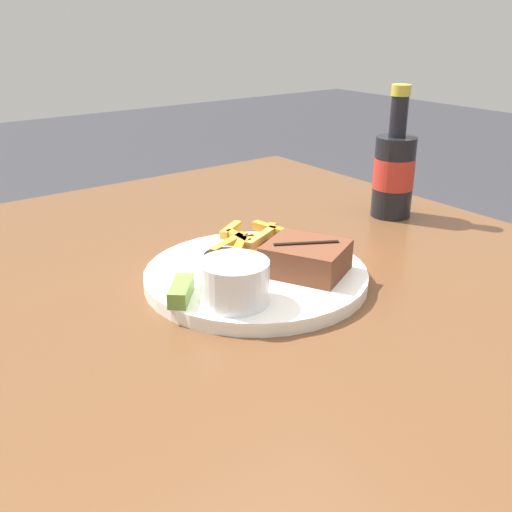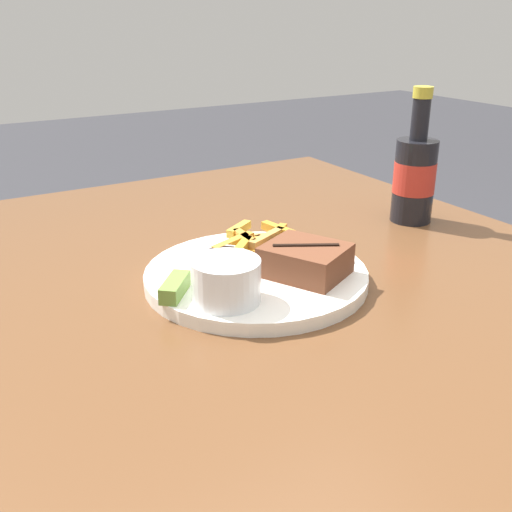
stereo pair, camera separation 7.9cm
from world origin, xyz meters
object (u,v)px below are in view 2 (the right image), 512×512
(dinner_plate, at_px, (256,276))
(knife_utensil, at_px, (282,265))
(beer_bottle, at_px, (415,175))
(pickle_spear, at_px, (175,287))
(coleslaw_cup, at_px, (226,278))
(steak_portion, at_px, (305,260))
(dipping_sauce_cup, at_px, (224,260))
(fork_utensil, at_px, (243,248))

(dinner_plate, relative_size, knife_utensil, 1.85)
(dinner_plate, relative_size, beer_bottle, 1.32)
(pickle_spear, bearing_deg, coleslaw_cup, 45.30)
(pickle_spear, height_order, knife_utensil, pickle_spear)
(steak_portion, bearing_deg, coleslaw_cup, -82.76)
(dipping_sauce_cup, bearing_deg, dinner_plate, 52.69)
(fork_utensil, xyz_separation_m, beer_bottle, (-0.01, 0.34, 0.06))
(dipping_sauce_cup, height_order, pickle_spear, dipping_sauce_cup)
(pickle_spear, bearing_deg, steak_portion, 80.07)
(steak_portion, bearing_deg, beer_bottle, 112.18)
(dinner_plate, bearing_deg, dipping_sauce_cup, -127.31)
(dipping_sauce_cup, relative_size, pickle_spear, 0.98)
(dipping_sauce_cup, height_order, knife_utensil, dipping_sauce_cup)
(coleslaw_cup, distance_m, pickle_spear, 0.07)
(knife_utensil, relative_size, beer_bottle, 0.71)
(knife_utensil, bearing_deg, steak_portion, -51.79)
(coleslaw_cup, distance_m, knife_utensil, 0.13)
(fork_utensil, relative_size, knife_utensil, 0.82)
(coleslaw_cup, height_order, dipping_sauce_cup, coleslaw_cup)
(coleslaw_cup, bearing_deg, dipping_sauce_cup, 153.63)
(knife_utensil, bearing_deg, beer_bottle, 35.11)
(steak_portion, height_order, beer_bottle, beer_bottle)
(steak_portion, distance_m, coleslaw_cup, 0.13)
(beer_bottle, bearing_deg, dinner_plate, -77.09)
(dinner_plate, height_order, dipping_sauce_cup, dipping_sauce_cup)
(steak_portion, xyz_separation_m, pickle_spear, (-0.03, -0.17, -0.01))
(knife_utensil, distance_m, beer_bottle, 0.34)
(beer_bottle, bearing_deg, steak_portion, -67.82)
(steak_portion, height_order, knife_utensil, steak_portion)
(dinner_plate, height_order, coleslaw_cup, coleslaw_cup)
(dipping_sauce_cup, xyz_separation_m, beer_bottle, (-0.06, 0.40, 0.05))
(beer_bottle, bearing_deg, coleslaw_cup, -71.87)
(steak_portion, distance_m, knife_utensil, 0.04)
(beer_bottle, bearing_deg, pickle_spear, -78.63)
(steak_portion, relative_size, dipping_sauce_cup, 2.12)
(dipping_sauce_cup, height_order, fork_utensil, dipping_sauce_cup)
(fork_utensil, distance_m, beer_bottle, 0.34)
(steak_portion, height_order, dipping_sauce_cup, steak_portion)
(dipping_sauce_cup, height_order, beer_bottle, beer_bottle)
(coleslaw_cup, bearing_deg, dinner_plate, 128.29)
(dipping_sauce_cup, bearing_deg, beer_bottle, 98.20)
(dinner_plate, relative_size, pickle_spear, 4.81)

